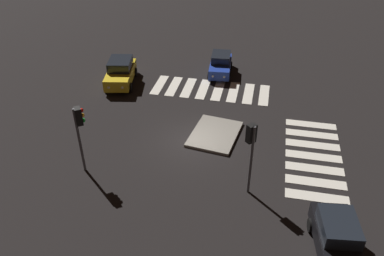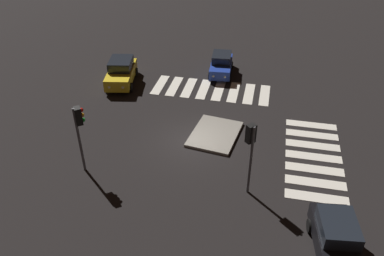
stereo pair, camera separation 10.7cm
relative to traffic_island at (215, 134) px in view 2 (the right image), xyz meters
The scene contains 9 objects.
ground_plane 1.59m from the traffic_island, 127.20° to the left, with size 80.00×80.00×0.00m, color black.
traffic_island is the anchor object (origin of this frame).
car_yellow 10.06m from the traffic_island, 55.82° to the left, with size 4.52×2.61×1.88m.
car_blue 8.98m from the traffic_island, ahead, with size 3.89×1.99×1.66m.
car_black 10.15m from the traffic_island, 140.14° to the right, with size 4.11×2.24×1.72m.
traffic_light_south 5.98m from the traffic_island, 152.67° to the right, with size 0.54×0.54×4.04m.
traffic_light_west 8.49m from the traffic_island, 126.57° to the left, with size 0.54×0.53×3.96m.
crosswalk_near 6.06m from the traffic_island, 99.12° to the right, with size 7.60×3.20×0.02m.
crosswalk_side 6.04m from the traffic_island, 12.09° to the left, with size 3.20×8.75×0.02m.
Camera 2 is at (-18.88, -4.08, 13.88)m, focal length 36.19 mm.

